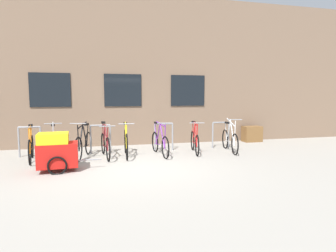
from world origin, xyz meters
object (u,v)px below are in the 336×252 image
bicycle_red (195,141)px  planter_box (252,134)px  bicycle_yellow (126,143)px  bicycle_purple (160,143)px  bike_trailer (57,151)px  bicycle_white (230,140)px  bicycle_orange (31,147)px  bicycle_maroon (105,144)px  bicycle_black (84,144)px  bicycle_silver (54,145)px

bicycle_red → planter_box: (2.88, 1.53, -0.07)m
bicycle_yellow → bicycle_purple: 1.01m
bike_trailer → planter_box: bike_trailer is taller
bicycle_white → bicycle_red: bicycle_white is taller
bicycle_yellow → bicycle_red: 2.14m
bicycle_red → bicycle_purple: 1.13m
bicycle_red → planter_box: bearing=27.9°
bicycle_purple → bicycle_white: bearing=0.0°
bicycle_red → planter_box: bicycle_red is taller
bicycle_orange → bike_trailer: bearing=-57.7°
bicycle_red → bicycle_maroon: size_ratio=0.92×
bicycle_red → bicycle_maroon: 2.73m
bicycle_black → planter_box: bearing=13.1°
bicycle_silver → planter_box: bicycle_silver is taller
bicycle_orange → bicycle_purple: (3.60, -0.09, -0.00)m
bicycle_orange → bicycle_black: bearing=1.9°
bicycle_orange → bike_trailer: (0.84, -1.33, 0.10)m
bicycle_black → bicycle_silver: bicycle_silver is taller
bicycle_maroon → bike_trailer: bicycle_maroon is taller
bicycle_red → bicycle_maroon: bicycle_maroon is taller
bicycle_red → bike_trailer: size_ratio=1.09×
bicycle_purple → bicycle_yellow: bearing=176.0°
bicycle_purple → bicycle_maroon: bearing=178.4°
bicycle_white → bicycle_maroon: bicycle_white is taller
bicycle_white → bicycle_yellow: bicycle_white is taller
bicycle_white → planter_box: 2.34m
bicycle_red → bicycle_orange: bearing=179.7°
bicycle_orange → bicycle_purple: size_ratio=0.94×
bicycle_black → bicycle_orange: bearing=-178.1°
bike_trailer → bicycle_silver: bearing=100.7°
bicycle_black → bicycle_maroon: (0.60, -0.09, -0.01)m
bicycle_yellow → bicycle_red: (2.14, -0.01, -0.04)m
bicycle_white → bicycle_black: bearing=178.3°
bicycle_purple → bicycle_maroon: size_ratio=1.01×
bike_trailer → planter_box: bearing=22.7°
bicycle_white → bicycle_purple: bicycle_white is taller
bicycle_orange → bicycle_red: 4.73m
bicycle_orange → bicycle_silver: bicycle_silver is taller
bicycle_white → bicycle_silver: 5.30m
bicycle_yellow → bicycle_purple: bearing=-4.0°
bicycle_white → planter_box: size_ratio=2.48×
bicycle_maroon → bicycle_orange: bearing=178.7°
bicycle_orange → bicycle_red: bicycle_red is taller
bicycle_black → bike_trailer: size_ratio=1.18×
bicycle_red → planter_box: 3.26m
bicycle_orange → bicycle_white: bicycle_white is taller
bicycle_orange → bicycle_red: bearing=-0.3°
bicycle_red → bicycle_yellow: bearing=179.7°
bicycle_purple → bicycle_silver: bicycle_silver is taller
bicycle_black → bicycle_purple: bearing=-3.5°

